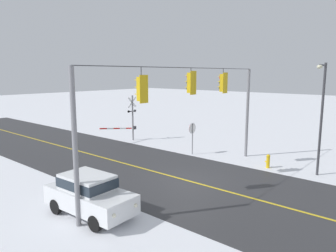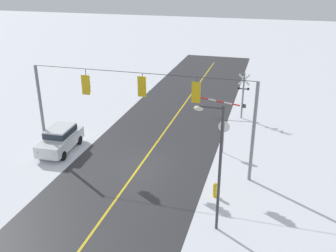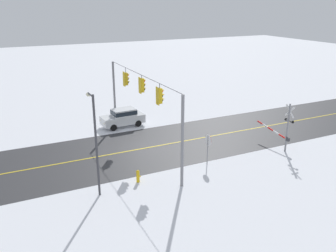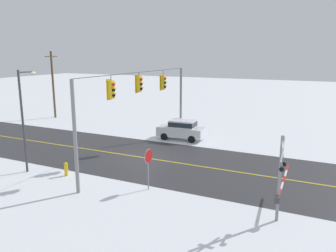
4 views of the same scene
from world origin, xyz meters
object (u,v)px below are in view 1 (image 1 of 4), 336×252
Objects in this scene: railroad_crossing at (130,118)px; fire_hydrant at (268,161)px; parked_car_white at (89,193)px; streetlamp_near at (321,109)px; stop_sign at (192,131)px.

fire_hydrant is at bearing 90.17° from railroad_crossing.
parked_car_white is at bearing 40.79° from railroad_crossing.
railroad_crossing is 15.62m from streetlamp_near.
streetlamp_near is at bearing 154.06° from parked_car_white.
stop_sign is at bearing -85.48° from streetlamp_near.
railroad_crossing is at bearing -92.59° from stop_sign.
stop_sign is 11.41m from parked_car_white.
stop_sign is 7.04m from railroad_crossing.
parked_car_white is 13.36m from streetlamp_near.
stop_sign is at bearing -165.87° from parked_car_white.
streetlamp_near reaches higher than stop_sign.
railroad_crossing reaches higher than stop_sign.
railroad_crossing reaches higher than fire_hydrant.
parked_car_white reaches higher than fire_hydrant.
stop_sign is 0.36× the size of streetlamp_near.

